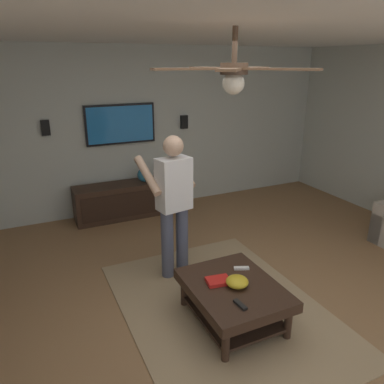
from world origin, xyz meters
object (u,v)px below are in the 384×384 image
at_px(bowl, 237,282).
at_px(person_standing, 173,199).
at_px(remote_white, 242,268).
at_px(book, 218,281).
at_px(coffee_table, 233,294).
at_px(wall_speaker_right, 45,128).
at_px(ceiling_fan, 233,73).
at_px(tv, 121,124).
at_px(wall_speaker_left, 184,122).
at_px(media_console, 129,200).
at_px(vase_round, 144,175).
at_px(remote_black, 240,305).

bearing_deg(bowl, person_standing, 10.08).
xyz_separation_m(remote_white, book, (-0.11, 0.33, 0.01)).
height_order(coffee_table, bowl, bowl).
bearing_deg(remote_white, wall_speaker_right, 138.95).
height_order(book, ceiling_fan, ceiling_fan).
distance_m(tv, wall_speaker_right, 1.10).
bearing_deg(wall_speaker_right, wall_speaker_left, -90.00).
relative_size(person_standing, wall_speaker_left, 7.45).
bearing_deg(bowl, tv, 3.17).
xyz_separation_m(media_console, book, (-2.86, -0.05, 0.14)).
relative_size(person_standing, ceiling_fan, 1.46).
relative_size(book, vase_round, 1.00).
relative_size(coffee_table, ceiling_fan, 0.89).
bearing_deg(wall_speaker_right, bowl, -158.53).
distance_m(media_console, remote_white, 2.78).
distance_m(wall_speaker_left, ceiling_fan, 3.64).
xyz_separation_m(coffee_table, bowl, (-0.03, -0.02, 0.15)).
distance_m(coffee_table, tv, 3.40).
distance_m(coffee_table, ceiling_fan, 2.01).
distance_m(bowl, vase_round, 2.97).
xyz_separation_m(coffee_table, person_standing, (1.03, 0.17, 0.64)).
relative_size(book, wall_speaker_left, 1.00).
distance_m(media_console, person_standing, 2.03).
height_order(book, wall_speaker_right, wall_speaker_right).
height_order(tv, wall_speaker_right, tv).
relative_size(media_console, remote_white, 11.33).
bearing_deg(book, vase_round, 95.01).
xyz_separation_m(coffee_table, tv, (3.19, 0.16, 1.15)).
height_order(bowl, remote_white, bowl).
bearing_deg(remote_black, person_standing, -2.55).
xyz_separation_m(media_console, tv, (0.24, 0.00, 1.17)).
height_order(tv, wall_speaker_left, tv).
xyz_separation_m(media_console, vase_round, (-0.02, -0.26, 0.39)).
height_order(coffee_table, tv, tv).
bearing_deg(person_standing, wall_speaker_left, -37.10).
relative_size(book, ceiling_fan, 0.20).
bearing_deg(ceiling_fan, tv, -0.25).
xyz_separation_m(wall_speaker_right, ceiling_fan, (-3.36, -1.08, 0.83)).
bearing_deg(book, tv, 100.26).
bearing_deg(remote_white, wall_speaker_left, 99.53).
height_order(media_console, person_standing, person_standing).
bearing_deg(person_standing, bowl, 179.79).
distance_m(coffee_table, person_standing, 1.23).
bearing_deg(vase_round, tv, 45.19).
bearing_deg(ceiling_fan, coffee_table, -49.28).
relative_size(remote_black, ceiling_fan, 0.13).
relative_size(remote_black, book, 0.68).
relative_size(coffee_table, media_console, 0.59).
height_order(remote_white, wall_speaker_left, wall_speaker_left).
bearing_deg(bowl, ceiling_fan, 121.76).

